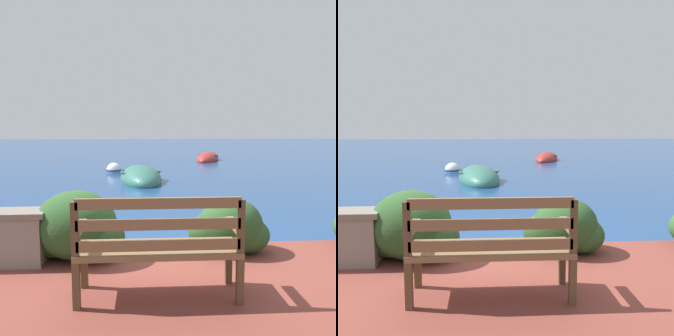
% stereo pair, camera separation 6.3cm
% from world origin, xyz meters
% --- Properties ---
extents(ground_plane, '(80.00, 80.00, 0.00)m').
position_xyz_m(ground_plane, '(0.00, 0.00, 0.00)').
color(ground_plane, navy).
extents(park_bench, '(1.43, 0.48, 0.93)m').
position_xyz_m(park_bench, '(-0.04, -1.50, 0.70)').
color(park_bench, brown).
rests_on(park_bench, patio_terrace).
extents(hedge_clump_left, '(1.15, 0.83, 0.78)m').
position_xyz_m(hedge_clump_left, '(-0.94, -0.45, 0.56)').
color(hedge_clump_left, '#284C23').
rests_on(hedge_clump_left, patio_terrace).
extents(hedge_clump_centre, '(0.96, 0.69, 0.65)m').
position_xyz_m(hedge_clump_centre, '(0.86, -0.34, 0.50)').
color(hedge_clump_centre, '#284C23').
rests_on(hedge_clump_centre, patio_terrace).
extents(rowboat_nearest, '(1.54, 2.96, 0.84)m').
position_xyz_m(rowboat_nearest, '(-0.25, 6.81, 0.07)').
color(rowboat_nearest, '#336B5B').
rests_on(rowboat_nearest, ground_plane).
extents(rowboat_mid, '(1.82, 2.88, 0.72)m').
position_xyz_m(rowboat_mid, '(2.97, 13.26, 0.06)').
color(rowboat_mid, '#9E2D28').
rests_on(rowboat_mid, ground_plane).
extents(mooring_buoy, '(0.59, 0.59, 0.54)m').
position_xyz_m(mooring_buoy, '(-1.23, 8.89, 0.09)').
color(mooring_buoy, white).
rests_on(mooring_buoy, ground_plane).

